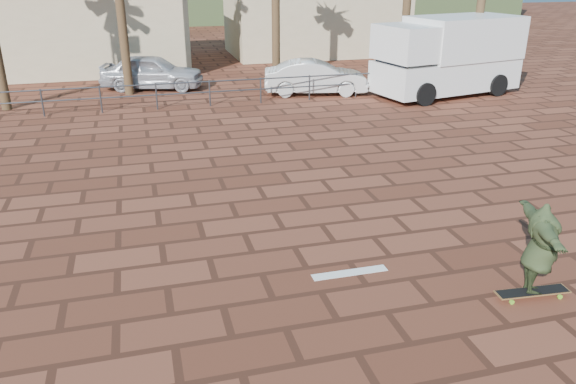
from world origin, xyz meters
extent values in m
plane|color=brown|center=(0.00, 0.00, 0.00)|extent=(120.00, 120.00, 0.00)
cube|color=white|center=(0.70, -1.20, 0.00)|extent=(1.40, 0.22, 0.01)
cylinder|color=#47494F|center=(-6.00, 12.00, 0.50)|extent=(0.06, 0.06, 1.00)
cylinder|color=#47494F|center=(-4.00, 12.00, 0.50)|extent=(0.06, 0.06, 1.00)
cylinder|color=#47494F|center=(-2.00, 12.00, 0.50)|extent=(0.06, 0.06, 1.00)
cylinder|color=#47494F|center=(0.00, 12.00, 0.50)|extent=(0.06, 0.06, 1.00)
cylinder|color=#47494F|center=(2.00, 12.00, 0.50)|extent=(0.06, 0.06, 1.00)
cylinder|color=#47494F|center=(4.00, 12.00, 0.50)|extent=(0.06, 0.06, 1.00)
cylinder|color=#47494F|center=(6.00, 12.00, 0.50)|extent=(0.06, 0.06, 1.00)
cylinder|color=#47494F|center=(8.00, 12.00, 0.50)|extent=(0.06, 0.06, 1.00)
cylinder|color=#47494F|center=(10.00, 12.00, 0.50)|extent=(0.06, 0.06, 1.00)
cylinder|color=#47494F|center=(12.00, 12.00, 0.50)|extent=(0.06, 0.06, 1.00)
cylinder|color=#47494F|center=(0.00, 12.00, 0.95)|extent=(24.00, 0.05, 0.05)
cylinder|color=#47494F|center=(0.00, 12.00, 0.55)|extent=(24.00, 0.05, 0.05)
cylinder|color=brown|center=(3.50, 15.50, 3.25)|extent=(0.36, 0.36, 6.50)
cube|color=beige|center=(-6.00, 22.00, 2.00)|extent=(12.00, 7.00, 4.00)
cube|color=beige|center=(8.00, 24.00, 2.25)|extent=(10.00, 6.00, 4.50)
cube|color=olive|center=(3.34, -2.73, 0.11)|extent=(1.28, 0.38, 0.02)
cube|color=black|center=(3.34, -2.73, 0.12)|extent=(1.23, 0.35, 0.00)
cube|color=silver|center=(2.90, -2.70, 0.07)|extent=(0.09, 0.21, 0.03)
cube|color=silver|center=(3.77, -2.77, 0.07)|extent=(0.09, 0.21, 0.03)
cylinder|color=#6FB827|center=(2.89, -2.82, 0.04)|extent=(0.08, 0.04, 0.08)
cylinder|color=#6FB827|center=(2.91, -2.57, 0.04)|extent=(0.08, 0.04, 0.08)
cylinder|color=#6FB827|center=(3.76, -2.90, 0.04)|extent=(0.08, 0.04, 0.08)
cylinder|color=#6FB827|center=(3.78, -2.64, 0.04)|extent=(0.08, 0.04, 0.08)
imported|color=#2C381E|center=(3.34, -2.73, 0.91)|extent=(1.17, 2.01, 1.58)
cube|color=white|center=(9.74, 11.50, 0.84)|extent=(6.41, 3.64, 1.23)
cube|color=white|center=(10.51, 11.66, 2.29)|extent=(4.90, 3.43, 1.68)
cube|color=white|center=(7.66, 11.07, 2.24)|extent=(2.25, 2.77, 1.34)
cube|color=black|center=(6.95, 10.92, 1.73)|extent=(0.45, 1.88, 0.73)
cylinder|color=black|center=(8.01, 9.94, 0.45)|extent=(0.94, 0.49, 0.89)
cylinder|color=black|center=(7.54, 12.24, 0.45)|extent=(0.94, 0.49, 0.89)
cylinder|color=black|center=(11.74, 10.71, 0.45)|extent=(0.94, 0.49, 0.89)
cylinder|color=black|center=(11.26, 13.01, 0.45)|extent=(0.94, 0.49, 0.89)
imported|color=#B1B2B8|center=(-1.98, 15.84, 0.74)|extent=(4.67, 2.88, 1.49)
imported|color=silver|center=(4.57, 13.00, 0.70)|extent=(4.48, 2.39, 1.40)
cylinder|color=gray|center=(12.00, 12.00, 0.98)|extent=(0.05, 0.05, 1.95)
cube|color=#193FB2|center=(12.00, 12.00, 1.77)|extent=(0.38, 0.19, 0.40)
camera|label=1|loc=(-2.65, -9.37, 5.18)|focal=35.00mm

